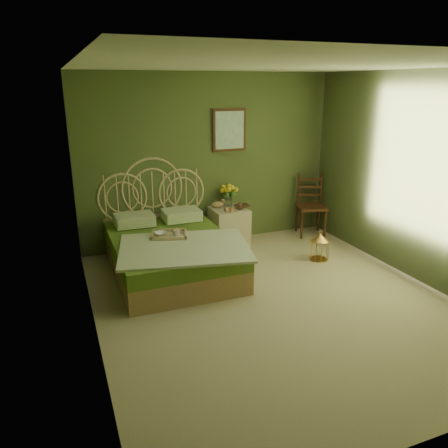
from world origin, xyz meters
name	(u,v)px	position (x,y,z in m)	size (l,w,h in m)	color
floor	(274,302)	(0.00, 0.00, 0.00)	(4.50, 4.50, 0.00)	tan
ceiling	(284,65)	(0.00, 0.00, 2.60)	(4.50, 4.50, 0.00)	silver
wall_back	(209,161)	(0.00, 2.25, 1.30)	(4.00, 4.00, 0.00)	#45562D
wall_left	(85,212)	(-2.00, 0.00, 1.30)	(4.50, 4.50, 0.00)	#45562D
wall_right	(422,179)	(2.00, 0.00, 1.30)	(4.50, 4.50, 0.00)	#45562D
wall_art	(229,130)	(0.33, 2.22, 1.75)	(0.54, 0.04, 0.64)	#3D2310
bed	(170,250)	(-0.90, 1.29, 0.30)	(1.77, 2.24, 1.39)	tan
nightstand	(229,222)	(0.23, 1.99, 0.36)	(0.53, 0.53, 1.01)	beige
chair	(309,201)	(1.67, 1.98, 0.57)	(0.57, 0.57, 1.02)	#3D2310
birdcage	(319,247)	(1.20, 0.91, 0.19)	(0.26, 0.26, 0.39)	gold
book_lower	(239,206)	(0.41, 2.00, 0.59)	(0.16, 0.21, 0.02)	#381E0F
book_upper	(239,205)	(0.41, 2.00, 0.61)	(0.15, 0.21, 0.02)	#472819
cereal_bowl	(161,234)	(-1.02, 1.28, 0.56)	(0.16, 0.16, 0.04)	white
coffee_cup	(176,233)	(-0.84, 1.17, 0.57)	(0.08, 0.08, 0.08)	white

